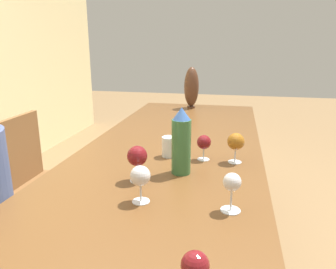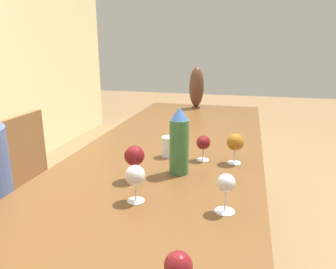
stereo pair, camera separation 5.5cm
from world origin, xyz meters
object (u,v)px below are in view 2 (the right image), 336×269
wine_glass_2 (178,268)px  chair_far (46,179)px  wine_glass_3 (226,185)px  wine_glass_6 (135,176)px  wine_glass_4 (203,143)px  wine_glass_1 (134,156)px  vase (196,87)px  wine_glass_7 (235,143)px  water_tumbler (169,147)px  water_bottle (179,142)px

wine_glass_2 → chair_far: wine_glass_2 is taller
wine_glass_3 → wine_glass_6: (0.00, 0.31, -0.00)m
wine_glass_3 → wine_glass_4: 0.49m
wine_glass_1 → wine_glass_3: bearing=-114.5°
vase → wine_glass_7: size_ratio=2.41×
vase → wine_glass_6: 1.72m
vase → chair_far: 1.39m
wine_glass_4 → wine_glass_2: bearing=-175.4°
water_tumbler → wine_glass_1: (-0.32, 0.07, 0.06)m
water_tumbler → wine_glass_2: bearing=-165.2°
wine_glass_1 → water_bottle: bearing=-52.8°
water_bottle → wine_glass_2: size_ratio=2.21×
wine_glass_4 → chair_far: wine_glass_4 is taller
wine_glass_4 → wine_glass_7: 0.15m
wine_glass_6 → chair_far: bearing=51.7°
wine_glass_3 → wine_glass_6: 0.31m
water_tumbler → wine_glass_4: wine_glass_4 is taller
wine_glass_6 → wine_glass_3: bearing=-90.1°
water_tumbler → wine_glass_6: size_ratio=0.73×
water_tumbler → chair_far: size_ratio=0.11×
wine_glass_3 → chair_far: 1.37m
wine_glass_4 → wine_glass_7: (-0.01, -0.15, 0.01)m
water_bottle → chair_far: bearing=68.5°
wine_glass_1 → wine_glass_3: 0.41m
water_bottle → wine_glass_6: water_bottle is taller
wine_glass_6 → wine_glass_2: bearing=-150.3°
wine_glass_1 → wine_glass_7: 0.48m
water_tumbler → vase: bearing=2.9°
water_bottle → water_tumbler: bearing=25.2°
wine_glass_7 → chair_far: size_ratio=0.16×
wine_glass_4 → chair_far: size_ratio=0.14×
wine_glass_2 → chair_far: size_ratio=0.15×
wine_glass_3 → wine_glass_7: (0.47, -0.01, 0.00)m
water_bottle → wine_glass_3: water_bottle is taller
water_bottle → vase: 1.43m
wine_glass_1 → wine_glass_3: wine_glass_1 is taller
water_bottle → wine_glass_6: size_ratio=2.13×
vase → wine_glass_2: 2.17m
water_bottle → wine_glass_1: water_bottle is taller
vase → wine_glass_1: (-1.54, 0.00, -0.07)m
vase → wine_glass_6: vase is taller
chair_far → water_bottle: bearing=-111.5°
water_bottle → wine_glass_2: (-0.72, -0.15, -0.05)m
water_bottle → wine_glass_4: bearing=-23.3°
water_tumbler → wine_glass_7: size_ratio=0.70×
wine_glass_4 → wine_glass_6: size_ratio=0.90×
wine_glass_3 → water_bottle: bearing=36.8°
water_tumbler → chair_far: chair_far is taller
wine_glass_3 → wine_glass_4: wine_glass_3 is taller
water_tumbler → wine_glass_1: size_ratio=0.67×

